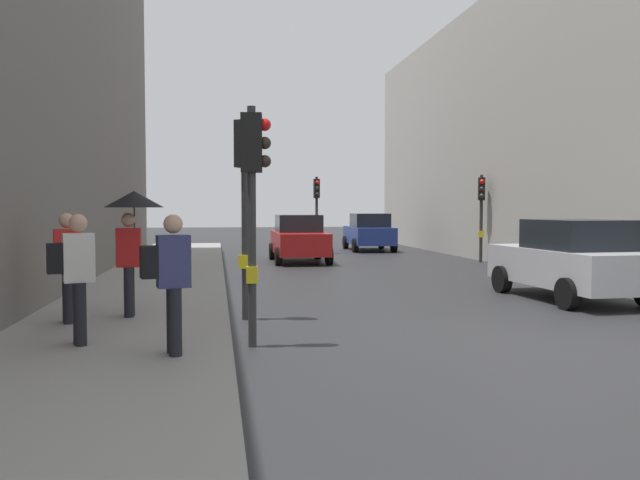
{
  "coord_description": "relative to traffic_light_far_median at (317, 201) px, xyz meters",
  "views": [
    {
      "loc": [
        -5.1,
        -8.89,
        2.01
      ],
      "look_at": [
        -2.02,
        10.37,
        1.05
      ],
      "focal_mm": 36.4,
      "sensor_mm": 36.0,
      "label": 1
    }
  ],
  "objects": [
    {
      "name": "ground_plane",
      "position": [
        0.71,
        -19.47,
        -2.34
      ],
      "size": [
        120.0,
        120.0,
        0.0
      ],
      "primitive_type": "plane",
      "color": "#28282B"
    },
    {
      "name": "sidewalk_kerb",
      "position": [
        -5.9,
        -13.47,
        -2.26
      ],
      "size": [
        3.41,
        40.0,
        0.16
      ],
      "primitive_type": "cube",
      "color": "gray",
      "rests_on": "ground"
    },
    {
      "name": "traffic_light_far_median",
      "position": [
        0.0,
        0.0,
        0.0
      ],
      "size": [
        0.25,
        0.43,
        3.4
      ],
      "color": "#2D2D2D",
      "rests_on": "ground"
    },
    {
      "name": "traffic_light_mid_street",
      "position": [
        5.3,
        -5.62,
        -0.11
      ],
      "size": [
        0.32,
        0.45,
        3.24
      ],
      "color": "#2D2D2D",
      "rests_on": "ground"
    },
    {
      "name": "traffic_light_near_right",
      "position": [
        -3.87,
        -16.71,
        0.19
      ],
      "size": [
        0.44,
        0.37,
        3.67
      ],
      "color": "#2D2D2D",
      "rests_on": "ground"
    },
    {
      "name": "traffic_light_near_left",
      "position": [
        -3.87,
        -19.02,
        0.04
      ],
      "size": [
        0.44,
        0.27,
        3.46
      ],
      "color": "#2D2D2D",
      "rests_on": "ground"
    },
    {
      "name": "car_silver_hatchback",
      "position": [
        3.28,
        -15.26,
        -1.47
      ],
      "size": [
        2.18,
        4.28,
        1.76
      ],
      "color": "#BCBCC1",
      "rests_on": "ground"
    },
    {
      "name": "car_red_sedan",
      "position": [
        -1.35,
        -4.38,
        -1.47
      ],
      "size": [
        2.03,
        4.21,
        1.76
      ],
      "color": "red",
      "rests_on": "ground"
    },
    {
      "name": "car_blue_van",
      "position": [
        2.77,
        1.64,
        -1.47
      ],
      "size": [
        2.14,
        4.26,
        1.76
      ],
      "color": "navy",
      "rests_on": "ground"
    },
    {
      "name": "pedestrian_with_umbrella",
      "position": [
        -5.8,
        -16.99,
        -0.5
      ],
      "size": [
        1.0,
        1.0,
        2.14
      ],
      "color": "black",
      "rests_on": "sidewalk_kerb"
    },
    {
      "name": "pedestrian_with_grey_backpack",
      "position": [
        -4.98,
        -20.08,
        -1.18
      ],
      "size": [
        0.64,
        0.4,
        1.77
      ],
      "color": "black",
      "rests_on": "sidewalk_kerb"
    },
    {
      "name": "pedestrian_with_black_backpack",
      "position": [
        -6.28,
        -19.26,
        -1.18
      ],
      "size": [
        0.65,
        0.42,
        1.77
      ],
      "color": "black",
      "rests_on": "sidewalk_kerb"
    },
    {
      "name": "pedestrian_in_red_jacket",
      "position": [
        -6.77,
        -17.48,
        -1.21
      ],
      "size": [
        0.46,
        0.36,
        1.77
      ],
      "color": "black",
      "rests_on": "sidewalk_kerb"
    }
  ]
}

